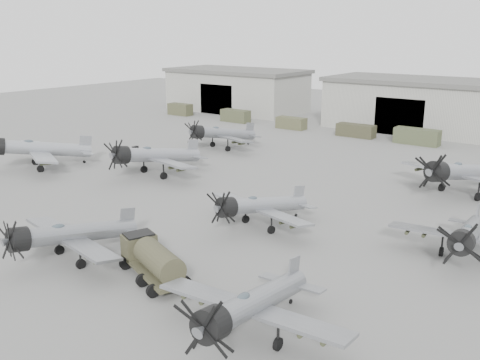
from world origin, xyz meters
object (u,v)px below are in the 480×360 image
at_px(aircraft_mid_2, 257,206).
at_px(aircraft_far_0, 219,134).
at_px(aircraft_far_1, 461,172).
at_px(fuel_tanker, 153,258).
at_px(tug_trailer, 145,154).
at_px(aircraft_near_2, 249,306).
at_px(ground_crew, 145,156).
at_px(aircraft_mid_1, 152,156).
at_px(aircraft_mid_0, 35,149).
at_px(aircraft_near_1, 66,235).
at_px(aircraft_mid_3, 468,235).

distance_m(aircraft_mid_2, aircraft_far_0, 32.22).
xyz_separation_m(aircraft_far_1, fuel_tanker, (-11.35, -32.28, -0.98)).
bearing_deg(tug_trailer, aircraft_near_2, -35.71).
bearing_deg(aircraft_mid_2, ground_crew, 170.29).
xyz_separation_m(aircraft_mid_1, aircraft_far_0, (-2.98, 16.12, -0.18)).
bearing_deg(aircraft_far_1, ground_crew, -148.34).
bearing_deg(aircraft_mid_0, ground_crew, 76.92).
height_order(aircraft_near_1, aircraft_mid_1, aircraft_mid_1).
relative_size(aircraft_mid_3, ground_crew, 7.35).
bearing_deg(aircraft_mid_0, aircraft_mid_3, 28.23).
height_order(aircraft_near_2, ground_crew, aircraft_near_2).
bearing_deg(aircraft_mid_0, aircraft_far_0, 88.28).
bearing_deg(aircraft_mid_2, fuel_tanker, -76.54).
xyz_separation_m(fuel_tanker, tug_trailer, (-27.45, 25.21, -1.05)).
bearing_deg(ground_crew, aircraft_mid_3, -95.23).
bearing_deg(aircraft_near_2, fuel_tanker, 162.96).
bearing_deg(aircraft_far_1, aircraft_near_1, -100.36).
bearing_deg(aircraft_near_2, aircraft_mid_3, 66.11).
xyz_separation_m(aircraft_mid_0, fuel_tanker, (33.67, -12.86, -0.96)).
distance_m(aircraft_near_1, fuel_tanker, 7.35).
distance_m(aircraft_far_1, tug_trailer, 39.49).
xyz_separation_m(aircraft_far_0, ground_crew, (-2.90, -11.69, -1.49)).
height_order(aircraft_mid_1, ground_crew, aircraft_mid_1).
bearing_deg(aircraft_far_0, aircraft_mid_1, -63.85).
bearing_deg(aircraft_mid_1, tug_trailer, 151.59).
distance_m(aircraft_mid_3, ground_crew, 42.51).
bearing_deg(fuel_tanker, tug_trailer, 158.57).
xyz_separation_m(aircraft_mid_2, tug_trailer, (-27.55, 13.02, -1.56)).
bearing_deg(fuel_tanker, aircraft_near_1, -144.67).
bearing_deg(tug_trailer, aircraft_near_1, -52.21).
xyz_separation_m(aircraft_far_1, tug_trailer, (-38.80, -7.07, -2.03)).
relative_size(aircraft_mid_0, aircraft_mid_1, 0.98).
distance_m(aircraft_mid_2, tug_trailer, 30.51).
height_order(aircraft_mid_0, ground_crew, aircraft_mid_0).
relative_size(aircraft_mid_2, aircraft_far_0, 0.90).
bearing_deg(aircraft_mid_3, aircraft_near_2, -116.47).
bearing_deg(aircraft_near_1, fuel_tanker, 24.28).
bearing_deg(aircraft_mid_3, aircraft_mid_2, -173.69).
relative_size(aircraft_far_1, fuel_tanker, 1.90).
xyz_separation_m(aircraft_mid_1, aircraft_far_1, (30.95, 13.34, 0.05)).
bearing_deg(aircraft_far_1, aircraft_mid_2, -101.17).
bearing_deg(aircraft_mid_1, aircraft_mid_3, 5.24).
bearing_deg(aircraft_mid_1, aircraft_near_2, -25.76).
height_order(aircraft_mid_3, ground_crew, aircraft_mid_3).
height_order(aircraft_mid_0, aircraft_mid_1, aircraft_mid_0).
distance_m(aircraft_near_2, aircraft_far_0, 49.37).
distance_m(aircraft_near_2, fuel_tanker, 9.98).
xyz_separation_m(aircraft_near_1, aircraft_near_2, (16.81, -0.49, 0.03)).
xyz_separation_m(aircraft_near_1, aircraft_mid_2, (7.20, 13.99, -0.05)).
distance_m(aircraft_near_2, aircraft_far_1, 34.61).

